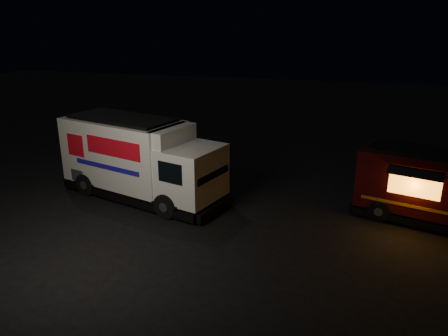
% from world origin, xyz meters
% --- Properties ---
extents(ground, '(80.00, 80.00, 0.00)m').
position_xyz_m(ground, '(0.00, 0.00, 0.00)').
color(ground, black).
rests_on(ground, ground).
extents(white_truck, '(7.53, 4.33, 3.23)m').
position_xyz_m(white_truck, '(-3.13, 2.04, 1.62)').
color(white_truck, silver).
rests_on(white_truck, ground).
extents(red_truck, '(5.95, 3.55, 2.61)m').
position_xyz_m(red_truck, '(7.86, 2.66, 1.30)').
color(red_truck, '#3B0A0C').
rests_on(red_truck, ground).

